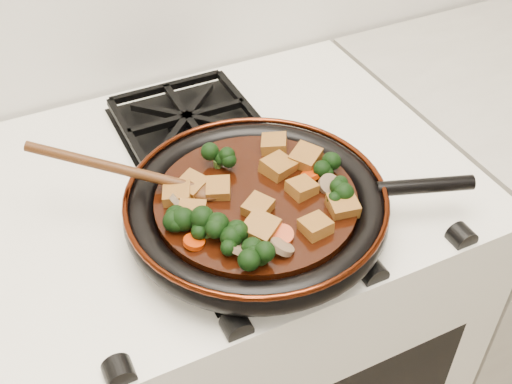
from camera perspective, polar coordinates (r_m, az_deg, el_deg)
name	(u,v)px	position (r m, az deg, el deg)	size (l,w,h in m)	color
stove	(229,342)	(1.35, -2.46, -13.15)	(0.76, 0.60, 0.90)	white
burner_grate_front	(259,225)	(0.91, 0.29, -2.92)	(0.23, 0.23, 0.03)	black
burner_grate_back	(188,121)	(1.11, -6.11, 6.27)	(0.23, 0.23, 0.03)	black
skillet	(257,206)	(0.90, 0.12, -1.23)	(0.48, 0.37, 0.05)	black
braising_sauce	(256,203)	(0.89, 0.00, -1.00)	(0.28, 0.28, 0.02)	black
tofu_cube_0	(177,195)	(0.89, -7.03, -0.25)	(0.04, 0.04, 0.02)	brown
tofu_cube_1	(192,215)	(0.86, -5.73, -2.04)	(0.04, 0.04, 0.02)	brown
tofu_cube_2	(305,158)	(0.94, 4.40, 3.02)	(0.04, 0.04, 0.02)	brown
tofu_cube_3	(274,145)	(0.97, 1.63, 4.23)	(0.04, 0.04, 0.02)	brown
tofu_cube_4	(343,206)	(0.87, 7.72, -1.22)	(0.04, 0.04, 0.02)	brown
tofu_cube_5	(302,188)	(0.89, 4.10, 0.33)	(0.03, 0.04, 0.02)	brown
tofu_cube_6	(316,227)	(0.84, 5.31, -3.09)	(0.04, 0.03, 0.02)	brown
tofu_cube_7	(260,229)	(0.83, 0.40, -3.31)	(0.04, 0.04, 0.02)	brown
tofu_cube_8	(278,167)	(0.93, 1.97, 2.23)	(0.04, 0.04, 0.02)	brown
tofu_cube_9	(258,208)	(0.86, 0.18, -1.42)	(0.04, 0.03, 0.02)	brown
tofu_cube_10	(218,189)	(0.89, -3.36, 0.25)	(0.04, 0.03, 0.02)	brown
tofu_cube_11	(192,186)	(0.90, -5.72, 0.56)	(0.04, 0.04, 0.02)	brown
broccoli_floret_0	(181,217)	(0.85, -6.64, -2.26)	(0.06, 0.06, 0.05)	black
broccoli_floret_1	(217,160)	(0.93, -3.45, 2.84)	(0.05, 0.05, 0.06)	black
broccoli_floret_2	(251,255)	(0.80, -0.42, -5.59)	(0.06, 0.06, 0.05)	black
broccoli_floret_3	(233,239)	(0.82, -2.04, -4.18)	(0.06, 0.06, 0.05)	black
broccoli_floret_4	(336,193)	(0.89, 7.09, -0.05)	(0.06, 0.06, 0.05)	black
broccoli_floret_5	(328,169)	(0.93, 6.43, 2.09)	(0.05, 0.05, 0.05)	black
broccoli_floret_6	(206,230)	(0.83, -4.43, -3.39)	(0.06, 0.06, 0.05)	black
carrot_coin_0	(312,174)	(0.92, 4.99, 1.62)	(0.03, 0.03, 0.01)	#B52E05
carrot_coin_1	(194,242)	(0.82, -5.53, -4.44)	(0.03, 0.03, 0.01)	#B52E05
carrot_coin_2	(184,209)	(0.87, -6.38, -1.48)	(0.03, 0.03, 0.01)	#B52E05
carrot_coin_3	(283,235)	(0.83, 2.38, -3.84)	(0.03, 0.03, 0.01)	#B52E05
mushroom_slice_0	(240,249)	(0.81, -1.47, -5.08)	(0.04, 0.04, 0.01)	brown
mushroom_slice_1	(180,203)	(0.88, -6.77, -1.01)	(0.03, 0.03, 0.01)	brown
mushroom_slice_2	(329,185)	(0.90, 6.55, 0.65)	(0.03, 0.03, 0.01)	brown
mushroom_slice_3	(282,247)	(0.81, 2.29, -4.92)	(0.03, 0.03, 0.01)	brown
wooden_spoon	(154,178)	(0.90, -9.02, 1.27)	(0.15, 0.11, 0.25)	#48260F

